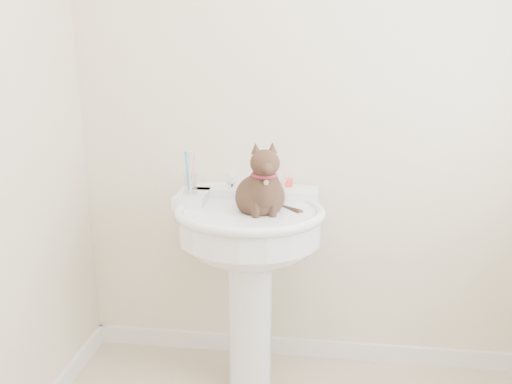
% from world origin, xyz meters
% --- Properties ---
extents(wall_back, '(2.20, 0.00, 2.50)m').
position_xyz_m(wall_back, '(0.00, 1.10, 1.25)').
color(wall_back, beige).
rests_on(wall_back, ground).
extents(baseboard_back, '(2.20, 0.02, 0.09)m').
position_xyz_m(baseboard_back, '(0.00, 1.09, 0.04)').
color(baseboard_back, white).
rests_on(baseboard_back, floor).
extents(pedestal_sink, '(0.65, 0.64, 0.90)m').
position_xyz_m(pedestal_sink, '(-0.26, 0.81, 0.70)').
color(pedestal_sink, white).
rests_on(pedestal_sink, floor).
extents(faucet, '(0.28, 0.12, 0.14)m').
position_xyz_m(faucet, '(-0.25, 0.97, 0.94)').
color(faucet, silver).
rests_on(faucet, pedestal_sink).
extents(soap_bar, '(0.09, 0.06, 0.03)m').
position_xyz_m(soap_bar, '(-0.14, 1.06, 0.91)').
color(soap_bar, '#D64233').
rests_on(soap_bar, pedestal_sink).
extents(toothbrush_cup, '(0.07, 0.07, 0.18)m').
position_xyz_m(toothbrush_cup, '(-0.52, 0.87, 0.95)').
color(toothbrush_cup, silver).
rests_on(toothbrush_cup, pedestal_sink).
extents(cat, '(0.23, 0.29, 0.42)m').
position_xyz_m(cat, '(-0.21, 0.79, 0.94)').
color(cat, '#482B1E').
rests_on(cat, pedestal_sink).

